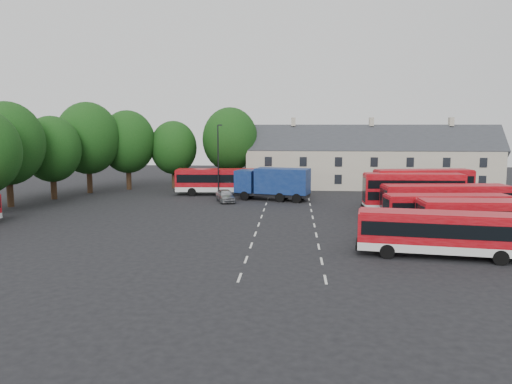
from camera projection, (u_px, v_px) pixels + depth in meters
The scene contains 15 objects.
ground at pixel (257, 229), 43.03m from camera, with size 140.00×140.00×0.00m, color black.
lane_markings at pixel (286, 225), 44.82m from camera, with size 5.15×33.80×0.01m.
treeline at pixel (105, 143), 62.85m from camera, with size 29.92×32.59×12.01m.
terrace_houses at pixel (370, 161), 71.14m from camera, with size 35.70×7.13×10.06m.
bus_row_a at pixel (441, 231), 33.41m from camera, with size 11.19×4.11×3.09m.
bus_row_b at pixel (500, 218), 37.18m from camera, with size 11.92×3.15×3.35m.
bus_row_c at pixel (480, 214), 40.49m from camera, with size 10.50×3.64×2.91m.
bus_row_d at pixel (447, 208), 42.94m from camera, with size 10.70×3.26×2.98m.
bus_row_e at pixel (445, 199), 47.07m from camera, with size 11.98×3.83×3.33m.
bus_dd_south at pixel (413, 191), 50.78m from camera, with size 9.96×2.52×4.06m.
bus_dd_north at pixel (423, 187), 53.17m from camera, with size 10.60×3.97×4.25m.
bus_north at pixel (223, 179), 64.21m from camera, with size 12.04×3.37×3.37m.
box_truck at pixel (273, 182), 59.57m from camera, with size 9.23×4.88×3.86m.
silver_car at pixel (225, 196), 58.45m from camera, with size 1.76×4.38×1.49m, color #AAADB1.
lamppost at pixel (218, 159), 62.16m from camera, with size 0.63×0.29×9.04m.
Camera 1 is at (3.10, -42.13, 8.78)m, focal length 35.00 mm.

